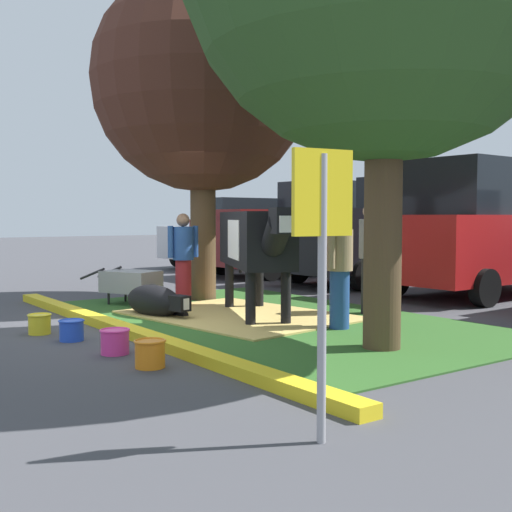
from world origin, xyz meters
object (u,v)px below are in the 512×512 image
Objects in this scene: calf_lying at (155,301)px; bucket_pink at (115,341)px; cow_holstein at (257,240)px; pickup_truck_maroon at (301,231)px; bucket_orange at (150,353)px; suv_black at (487,228)px; wheelbarrow at (132,282)px; person_visitor_near at (183,258)px; bucket_blue at (72,330)px; bucket_yellow at (39,323)px; person_handler at (340,268)px; sedan_silver at (238,234)px; pickup_truck_black at (387,233)px; person_visitor_far at (370,255)px; parking_sign at (322,237)px.

calf_lying is 2.58m from bucket_pink.
cow_holstein is 0.55× the size of pickup_truck_maroon.
bucket_orange is 0.07× the size of suv_black.
wheelbarrow is at bearing 157.33° from bucket_orange.
pickup_truck_maroon reaches higher than person_visitor_near.
person_visitor_near is at bearing 124.12° from bucket_blue.
bucket_yellow is 1.71m from bucket_pink.
calf_lying is at bearing -11.32° from wheelbarrow.
person_handler is 0.34× the size of sedan_silver.
calf_lying is at bearing -100.72° from suv_black.
calf_lying reaches higher than bucket_blue.
suv_black reaches higher than pickup_truck_black.
person_visitor_near is at bearing 146.25° from bucket_orange.
person_visitor_far is (0.72, 1.59, -0.24)m from cow_holstein.
person_handler reaches higher than wheelbarrow.
cow_holstein is at bearing 12.19° from person_visitor_near.
person_handler is 0.91× the size of person_visitor_far.
pickup_truck_maroon reaches higher than sedan_silver.
bucket_yellow is 11.07m from sedan_silver.
bucket_orange is at bearing -22.67° from wheelbarrow.
bucket_yellow is at bearing -76.53° from pickup_truck_black.
pickup_truck_black is at bearing 114.34° from bucket_pink.
sedan_silver is (-6.49, 5.46, 0.16)m from person_visitor_near.
bucket_orange is at bearing -27.62° from calf_lying.
wheelbarrow is at bearing -141.14° from person_visitor_far.
person_handler is 1.46m from person_visitor_far.
pickup_truck_maroon reaches higher than wheelbarrow.
bucket_blue is 11.42m from sedan_silver.
sedan_silver is (-9.97, 7.79, 0.84)m from bucket_orange.
pickup_truck_maroon reaches higher than bucket_yellow.
person_visitor_near is 5.84m from suv_black.
person_visitor_far reaches higher than bucket_pink.
parking_sign reaches higher than person_visitor_near.
pickup_truck_maroon is (-7.26, 7.95, 0.97)m from bucket_orange.
bucket_blue is 8.83m from pickup_truck_black.
pickup_truck_black reaches higher than parking_sign.
calf_lying is at bearing -55.75° from pickup_truck_maroon.
cow_holstein is 2.63m from wheelbarrow.
parking_sign is at bearing -21.28° from person_visitor_near.
sedan_silver reaches higher than cow_holstein.
wheelbarrow reaches higher than bucket_yellow.
person_handler reaches higher than bucket_blue.
cow_holstein reaches higher than bucket_orange.
bucket_orange is at bearing -78.03° from suv_black.
person_visitor_far is 4.82m from bucket_yellow.
bucket_yellow is 0.69m from bucket_blue.
person_visitor_near is 4.70× the size of bucket_pink.
calf_lying is 0.29× the size of suv_black.
calf_lying is at bearing -76.18° from pickup_truck_black.
suv_black is at bearing 96.29° from bucket_pink.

